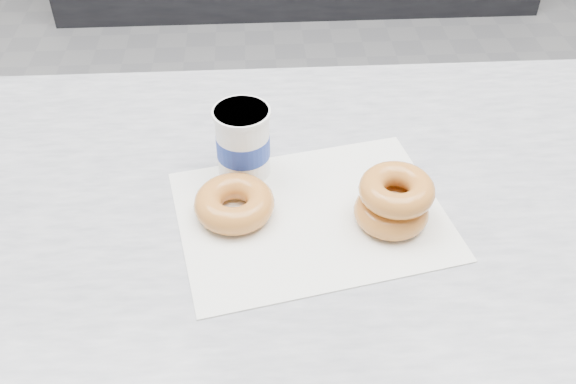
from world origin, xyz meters
The scene contains 5 objects.
ground centered at (0.00, 0.00, 0.00)m, with size 5.00×5.00×0.00m, color gray.
wax_paper centered at (-0.17, -0.59, 0.90)m, with size 0.34×0.26×0.00m, color silver.
donut_single centered at (-0.27, -0.59, 0.92)m, with size 0.10×0.10×0.04m, color gold.
donut_stack centered at (-0.07, -0.61, 0.94)m, with size 0.10×0.10×0.07m.
coffee_cup centered at (-0.25, -0.50, 0.95)m, with size 0.09×0.09×0.10m.
Camera 1 is at (-0.23, -1.20, 1.47)m, focal length 40.00 mm.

